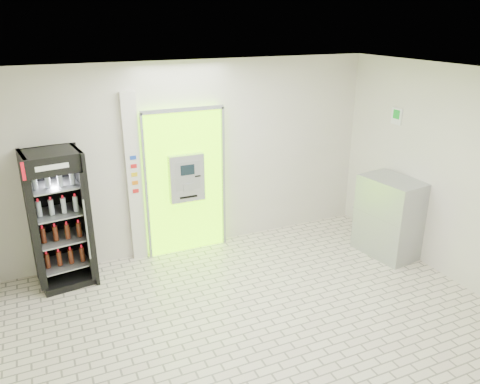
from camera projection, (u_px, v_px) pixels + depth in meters
ground at (265, 328)px, 5.74m from camera, size 6.00×6.00×0.00m
room_shell at (268, 187)px, 5.09m from camera, size 6.00×6.00×6.00m
atm_assembly at (185, 181)px, 7.32m from camera, size 1.30×0.24×2.33m
pillar at (134, 179)px, 7.00m from camera, size 0.22×0.11×2.60m
beverage_cooler at (60, 221)px, 6.47m from camera, size 0.81×0.76×1.94m
steel_cabinet at (389, 217)px, 7.36m from camera, size 0.76×1.02×1.26m
exit_sign at (397, 116)px, 7.33m from camera, size 0.02×0.22×0.26m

